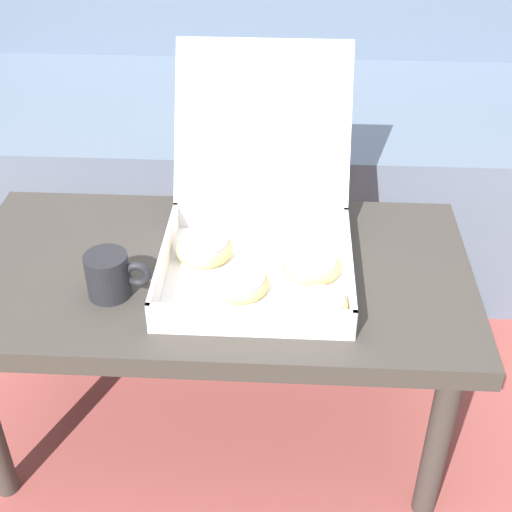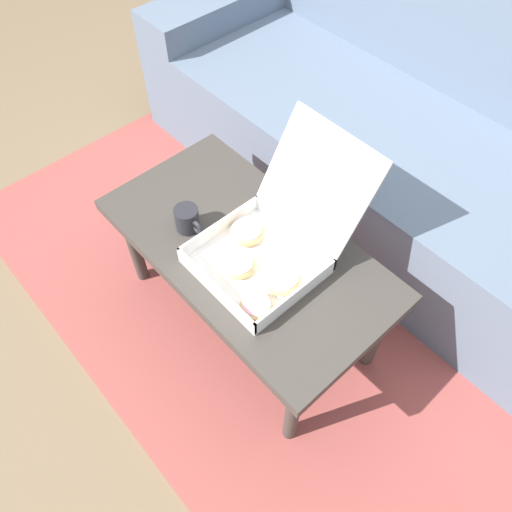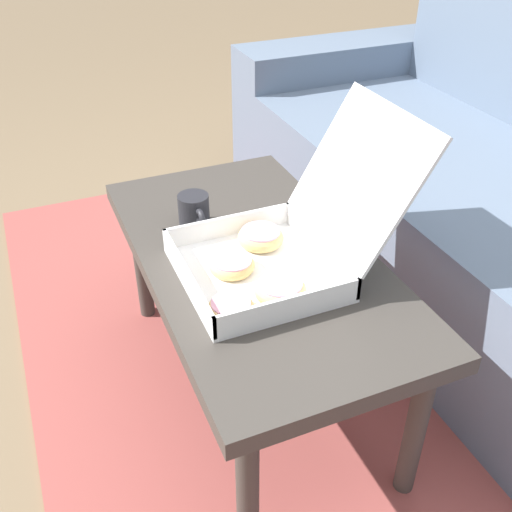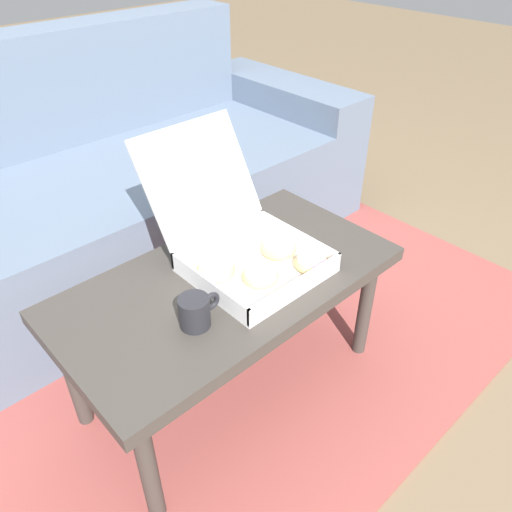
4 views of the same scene
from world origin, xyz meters
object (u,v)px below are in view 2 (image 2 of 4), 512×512
object	(u,v)px
pastry_box	(269,247)
coffee_mug	(188,219)
couch	(412,149)
coffee_table	(247,255)

from	to	relation	value
pastry_box	coffee_mug	xyz separation A→B (m)	(-0.26, -0.10, -0.02)
couch	coffee_table	xyz separation A→B (m)	(0.00, -0.87, 0.08)
pastry_box	coffee_table	bearing A→B (deg)	-170.31
coffee_table	pastry_box	bearing A→B (deg)	9.69
coffee_table	pastry_box	world-z (taller)	pastry_box
coffee_table	pastry_box	xyz separation A→B (m)	(0.08, 0.01, 0.11)
coffee_table	coffee_mug	xyz separation A→B (m)	(-0.17, -0.09, 0.09)
pastry_box	couch	bearing A→B (deg)	95.59
couch	coffee_table	size ratio (longest dim) A/B	2.49
coffee_mug	couch	bearing A→B (deg)	79.84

